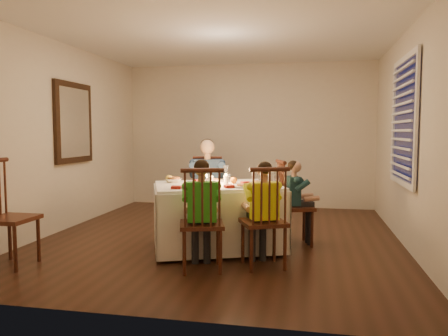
% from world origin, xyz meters
% --- Properties ---
extents(ground, '(5.00, 5.00, 0.00)m').
position_xyz_m(ground, '(0.00, 0.00, 0.00)').
color(ground, black).
rests_on(ground, ground).
extents(wall_left, '(0.02, 5.00, 2.60)m').
position_xyz_m(wall_left, '(-2.25, 0.00, 1.30)').
color(wall_left, beige).
rests_on(wall_left, ground).
extents(wall_right, '(0.02, 5.00, 2.60)m').
position_xyz_m(wall_right, '(2.25, 0.00, 1.30)').
color(wall_right, beige).
rests_on(wall_right, ground).
extents(wall_back, '(4.50, 0.02, 2.60)m').
position_xyz_m(wall_back, '(0.00, 2.50, 1.30)').
color(wall_back, beige).
rests_on(wall_back, ground).
extents(ceiling, '(5.00, 5.00, 0.00)m').
position_xyz_m(ceiling, '(0.00, 0.00, 2.60)').
color(ceiling, white).
rests_on(ceiling, wall_back).
extents(dining_table, '(1.74, 1.51, 0.73)m').
position_xyz_m(dining_table, '(0.07, -0.51, 0.54)').
color(dining_table, white).
rests_on(dining_table, ground).
extents(chair_adult, '(0.50, 0.49, 1.03)m').
position_xyz_m(chair_adult, '(-0.24, 0.26, 0.00)').
color(chair_adult, '#34170E').
rests_on(chair_adult, ground).
extents(chair_near_left, '(0.52, 0.51, 1.03)m').
position_xyz_m(chair_near_left, '(0.09, -1.33, 0.00)').
color(chair_near_left, '#34170E').
rests_on(chair_near_left, ground).
extents(chair_near_right, '(0.55, 0.54, 1.03)m').
position_xyz_m(chair_near_right, '(0.67, -1.11, 0.00)').
color(chair_near_right, '#34170E').
rests_on(chair_near_right, ground).
extents(chair_end, '(0.51, 0.53, 1.03)m').
position_xyz_m(chair_end, '(0.96, -0.15, 0.00)').
color(chair_end, '#34170E').
rests_on(chair_end, ground).
extents(chair_extra, '(0.44, 0.46, 1.10)m').
position_xyz_m(chair_extra, '(-1.85, -1.57, 0.00)').
color(chair_extra, '#34170E').
rests_on(chair_extra, ground).
extents(adult, '(0.56, 0.53, 1.27)m').
position_xyz_m(adult, '(-0.24, 0.26, 0.00)').
color(adult, navy).
rests_on(adult, ground).
extents(child_green, '(0.45, 0.43, 1.10)m').
position_xyz_m(child_green, '(0.09, -1.33, 0.00)').
color(child_green, green).
rests_on(child_green, ground).
extents(child_yellow, '(0.46, 0.45, 1.08)m').
position_xyz_m(child_yellow, '(0.67, -1.11, 0.00)').
color(child_yellow, '#F4F61A').
rests_on(child_yellow, ground).
extents(child_teal, '(0.39, 0.40, 1.03)m').
position_xyz_m(child_teal, '(0.96, -0.15, 0.00)').
color(child_teal, '#193A40').
rests_on(child_teal, ground).
extents(setting_adult, '(0.34, 0.34, 0.02)m').
position_xyz_m(setting_adult, '(-0.05, -0.24, 0.77)').
color(setting_adult, white).
rests_on(setting_adult, dining_table).
extents(setting_green, '(0.34, 0.34, 0.02)m').
position_xyz_m(setting_green, '(-0.12, -0.91, 0.77)').
color(setting_green, white).
rests_on(setting_green, dining_table).
extents(setting_yellow, '(0.34, 0.34, 0.02)m').
position_xyz_m(setting_yellow, '(0.42, -0.71, 0.77)').
color(setting_yellow, white).
rests_on(setting_yellow, dining_table).
extents(setting_teal, '(0.34, 0.34, 0.02)m').
position_xyz_m(setting_teal, '(0.56, -0.36, 0.77)').
color(setting_teal, white).
rests_on(setting_teal, dining_table).
extents(candle_left, '(0.06, 0.06, 0.10)m').
position_xyz_m(candle_left, '(-0.01, -0.54, 0.81)').
color(candle_left, silver).
rests_on(candle_left, dining_table).
extents(candle_right, '(0.06, 0.06, 0.10)m').
position_xyz_m(candle_right, '(0.16, -0.48, 0.81)').
color(candle_right, silver).
rests_on(candle_right, dining_table).
extents(squash, '(0.09, 0.09, 0.09)m').
position_xyz_m(squash, '(-0.55, -0.43, 0.80)').
color(squash, yellow).
rests_on(squash, dining_table).
extents(orange_fruit, '(0.08, 0.08, 0.08)m').
position_xyz_m(orange_fruit, '(0.24, -0.39, 0.80)').
color(orange_fruit, orange).
rests_on(orange_fruit, dining_table).
extents(serving_bowl, '(0.22, 0.22, 0.05)m').
position_xyz_m(serving_bowl, '(-0.49, -0.42, 0.78)').
color(serving_bowl, white).
rests_on(serving_bowl, dining_table).
extents(wall_mirror, '(0.06, 0.95, 1.15)m').
position_xyz_m(wall_mirror, '(-2.22, 0.30, 1.50)').
color(wall_mirror, black).
rests_on(wall_mirror, wall_left).
extents(window_blinds, '(0.07, 1.34, 1.54)m').
position_xyz_m(window_blinds, '(2.21, 0.10, 1.50)').
color(window_blinds, '#0D1035').
rests_on(window_blinds, wall_right).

